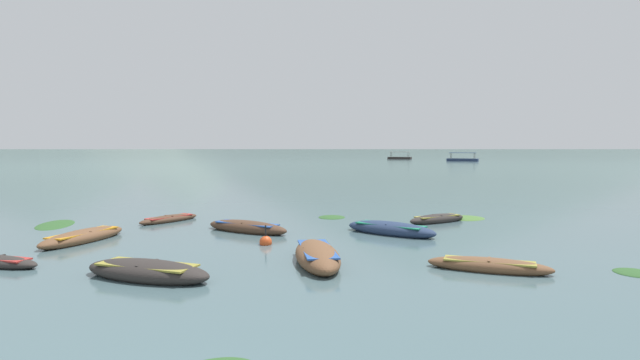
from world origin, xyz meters
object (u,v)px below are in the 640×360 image
(rowboat_6, at_px, (489,266))
(rowboat_7, at_px, (83,237))
(rowboat_1, at_px, (390,229))
(rowboat_2, at_px, (317,256))
(ferry_0, at_px, (400,158))
(rowboat_0, at_px, (247,227))
(ferry_1, at_px, (463,160))
(mooring_buoy, at_px, (266,242))
(rowboat_3, at_px, (437,219))
(rowboat_4, at_px, (147,271))
(rowboat_5, at_px, (169,219))

(rowboat_6, relative_size, rowboat_7, 0.86)
(rowboat_1, distance_m, rowboat_6, 6.66)
(rowboat_2, xyz_separation_m, ferry_0, (12.80, 140.50, 0.21))
(rowboat_0, relative_size, ferry_1, 0.50)
(rowboat_1, relative_size, mooring_buoy, 4.72)
(ferry_0, bearing_deg, mooring_buoy, -96.25)
(rowboat_0, bearing_deg, rowboat_7, -155.04)
(rowboat_2, bearing_deg, rowboat_0, 123.35)
(rowboat_1, height_order, rowboat_3, rowboat_1)
(rowboat_3, height_order, rowboat_4, rowboat_4)
(rowboat_4, bearing_deg, rowboat_1, 47.02)
(rowboat_1, xyz_separation_m, rowboat_4, (-7.35, -7.89, -0.00))
(rowboat_7, bearing_deg, ferry_0, 80.72)
(rowboat_2, distance_m, rowboat_5, 11.72)
(rowboat_5, bearing_deg, ferry_1, 71.83)
(rowboat_5, bearing_deg, rowboat_0, -29.17)
(rowboat_5, relative_size, rowboat_6, 0.91)
(rowboat_2, bearing_deg, rowboat_7, 163.76)
(mooring_buoy, bearing_deg, rowboat_1, 29.20)
(rowboat_0, relative_size, mooring_buoy, 4.80)
(ferry_0, bearing_deg, rowboat_1, -94.30)
(rowboat_2, distance_m, rowboat_3, 10.56)
(rowboat_4, relative_size, ferry_0, 0.56)
(rowboat_4, xyz_separation_m, ferry_1, (32.98, 122.14, 0.24))
(rowboat_4, distance_m, rowboat_5, 11.12)
(rowboat_4, relative_size, rowboat_5, 1.24)
(rowboat_7, bearing_deg, rowboat_5, 76.06)
(rowboat_1, relative_size, rowboat_6, 1.12)
(rowboat_1, relative_size, rowboat_7, 0.97)
(rowboat_1, bearing_deg, rowboat_3, 54.79)
(rowboat_4, height_order, mooring_buoy, mooring_buoy)
(rowboat_4, distance_m, ferry_0, 143.85)
(rowboat_1, distance_m, ferry_0, 135.26)
(rowboat_6, bearing_deg, rowboat_0, 145.88)
(rowboat_3, height_order, ferry_1, ferry_1)
(ferry_0, xyz_separation_m, mooring_buoy, (-15.08, -137.65, -0.34))
(rowboat_2, bearing_deg, rowboat_6, -5.31)
(ferry_1, bearing_deg, rowboat_0, -105.64)
(rowboat_7, bearing_deg, rowboat_1, 12.74)
(rowboat_1, relative_size, rowboat_3, 1.26)
(rowboat_0, distance_m, rowboat_3, 9.58)
(rowboat_2, xyz_separation_m, rowboat_3, (5.19, 9.20, -0.08))
(rowboat_2, xyz_separation_m, rowboat_5, (-8.36, 8.22, -0.11))
(rowboat_7, xyz_separation_m, ferry_1, (37.98, 117.04, 0.26))
(rowboat_1, xyz_separation_m, rowboat_3, (2.52, 3.58, -0.05))
(rowboat_1, distance_m, ferry_1, 117.09)
(rowboat_6, xyz_separation_m, ferry_1, (22.97, 120.36, 0.29))
(rowboat_3, xyz_separation_m, rowboat_5, (-13.55, -0.98, -0.03))
(rowboat_1, xyz_separation_m, rowboat_6, (2.65, -6.11, -0.05))
(rowboat_3, bearing_deg, rowboat_5, -175.87)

